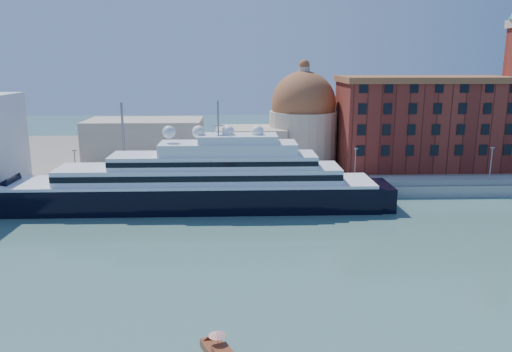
{
  "coord_description": "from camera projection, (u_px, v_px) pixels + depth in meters",
  "views": [
    {
      "loc": [
        4.63,
        -73.99,
        29.19
      ],
      "look_at": [
        7.98,
        18.0,
        7.77
      ],
      "focal_mm": 35.0,
      "sensor_mm": 36.0,
      "label": 1
    }
  ],
  "objects": [
    {
      "name": "land",
      "position": [
        223.0,
        155.0,
        151.24
      ],
      "size": [
        260.0,
        72.0,
        2.0
      ],
      "primitive_type": "cube",
      "color": "slate",
      "rests_on": "ground"
    },
    {
      "name": "lamp_posts",
      "position": [
        158.0,
        152.0,
        107.2
      ],
      "size": [
        120.8,
        2.4,
        18.0
      ],
      "color": "slate",
      "rests_on": "quay"
    },
    {
      "name": "superyacht",
      "position": [
        179.0,
        188.0,
        99.61
      ],
      "size": [
        84.46,
        11.71,
        25.24
      ],
      "color": "black",
      "rests_on": "ground"
    },
    {
      "name": "ground",
      "position": [
        210.0,
        250.0,
        78.47
      ],
      "size": [
        400.0,
        400.0,
        0.0
      ],
      "primitive_type": "plane",
      "color": "#3B6660",
      "rests_on": "ground"
    },
    {
      "name": "quay",
      "position": [
        218.0,
        188.0,
        111.28
      ],
      "size": [
        180.0,
        10.0,
        2.5
      ],
      "primitive_type": "cube",
      "color": "gray",
      "rests_on": "ground"
    },
    {
      "name": "warehouse",
      "position": [
        423.0,
        122.0,
        127.8
      ],
      "size": [
        43.0,
        19.0,
        23.25
      ],
      "color": "maroon",
      "rests_on": "land"
    },
    {
      "name": "quay_fence",
      "position": [
        217.0,
        185.0,
        106.48
      ],
      "size": [
        180.0,
        0.1,
        1.2
      ],
      "primitive_type": "cube",
      "color": "slate",
      "rests_on": "quay"
    },
    {
      "name": "church",
      "position": [
        245.0,
        131.0,
        132.4
      ],
      "size": [
        66.0,
        18.0,
        25.5
      ],
      "color": "beige",
      "rests_on": "land"
    }
  ]
}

